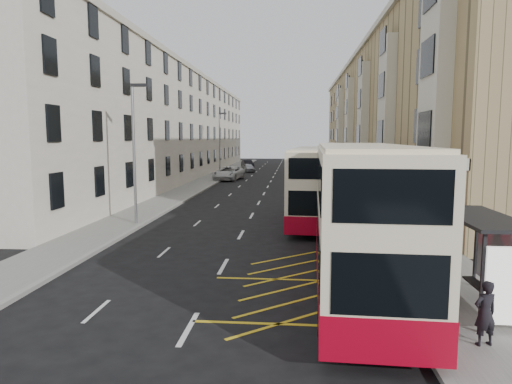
# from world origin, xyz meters

# --- Properties ---
(ground) EXTENTS (200.00, 200.00, 0.00)m
(ground) POSITION_xyz_m (0.00, 0.00, 0.00)
(ground) COLOR black
(ground) RESTS_ON ground
(pavement_right) EXTENTS (4.00, 120.00, 0.15)m
(pavement_right) POSITION_xyz_m (8.00, 30.00, 0.07)
(pavement_right) COLOR slate
(pavement_right) RESTS_ON ground
(pavement_left) EXTENTS (3.00, 120.00, 0.15)m
(pavement_left) POSITION_xyz_m (-7.50, 30.00, 0.07)
(pavement_left) COLOR slate
(pavement_left) RESTS_ON ground
(kerb_right) EXTENTS (0.25, 120.00, 0.15)m
(kerb_right) POSITION_xyz_m (6.00, 30.00, 0.07)
(kerb_right) COLOR gray
(kerb_right) RESTS_ON ground
(kerb_left) EXTENTS (0.25, 120.00, 0.15)m
(kerb_left) POSITION_xyz_m (-6.00, 30.00, 0.07)
(kerb_left) COLOR gray
(kerb_left) RESTS_ON ground
(road_markings) EXTENTS (10.00, 110.00, 0.01)m
(road_markings) POSITION_xyz_m (0.00, 45.00, 0.01)
(road_markings) COLOR silver
(road_markings) RESTS_ON ground
(terrace_right) EXTENTS (10.75, 79.00, 15.25)m
(terrace_right) POSITION_xyz_m (14.88, 45.38, 7.52)
(terrace_right) COLOR tan
(terrace_right) RESTS_ON ground
(terrace_left) EXTENTS (9.18, 79.00, 13.25)m
(terrace_left) POSITION_xyz_m (-13.43, 45.50, 6.52)
(terrace_left) COLOR silver
(terrace_left) RESTS_ON ground
(bus_shelter) EXTENTS (1.65, 4.25, 2.70)m
(bus_shelter) POSITION_xyz_m (8.34, -0.39, 2.14)
(bus_shelter) COLOR black
(bus_shelter) RESTS_ON pavement_right
(guard_railing) EXTENTS (0.06, 6.56, 1.01)m
(guard_railing) POSITION_xyz_m (6.25, 5.75, 0.86)
(guard_railing) COLOR #B2141D
(guard_railing) RESTS_ON pavement_right
(street_lamp_near) EXTENTS (0.93, 0.18, 8.00)m
(street_lamp_near) POSITION_xyz_m (-6.35, 12.00, 4.64)
(street_lamp_near) COLOR slate
(street_lamp_near) RESTS_ON pavement_left
(street_lamp_far) EXTENTS (0.93, 0.18, 8.00)m
(street_lamp_far) POSITION_xyz_m (-6.35, 42.00, 4.64)
(street_lamp_far) COLOR slate
(street_lamp_far) RESTS_ON pavement_left
(double_decker_front) EXTENTS (3.31, 12.32, 4.87)m
(double_decker_front) POSITION_xyz_m (5.00, 1.77, 2.48)
(double_decker_front) COLOR #F4E4BE
(double_decker_front) RESTS_ON ground
(double_decker_rear) EXTENTS (3.49, 11.44, 4.49)m
(double_decker_rear) POSITION_xyz_m (4.04, 14.07, 2.29)
(double_decker_rear) COLOR #F4E4BE
(double_decker_rear) RESTS_ON ground
(litter_bin) EXTENTS (0.64, 0.64, 1.05)m
(litter_bin) POSITION_xyz_m (6.36, -1.93, 0.70)
(litter_bin) COLOR black
(litter_bin) RESTS_ON pavement_right
(pedestrian_near) EXTENTS (0.66, 0.53, 1.59)m
(pedestrian_near) POSITION_xyz_m (7.36, -2.66, 0.95)
(pedestrian_near) COLOR black
(pedestrian_near) RESTS_ON pavement_right
(pedestrian_mid) EXTENTS (0.94, 0.86, 1.55)m
(pedestrian_mid) POSITION_xyz_m (7.42, 3.78, 0.92)
(pedestrian_mid) COLOR black
(pedestrian_mid) RESTS_ON pavement_right
(pedestrian_far) EXTENTS (1.22, 0.84, 1.93)m
(pedestrian_far) POSITION_xyz_m (6.57, 2.45, 1.12)
(pedestrian_far) COLOR black
(pedestrian_far) RESTS_ON pavement_right
(white_van) EXTENTS (3.63, 6.38, 1.68)m
(white_van) POSITION_xyz_m (-5.20, 41.27, 0.84)
(white_van) COLOR silver
(white_van) RESTS_ON ground
(car_silver) EXTENTS (2.68, 4.02, 1.27)m
(car_silver) POSITION_xyz_m (-4.17, 54.67, 0.64)
(car_silver) COLOR #9FA1A7
(car_silver) RESTS_ON ground
(car_dark) EXTENTS (2.71, 4.46, 1.39)m
(car_dark) POSITION_xyz_m (-5.20, 63.40, 0.69)
(car_dark) COLOR black
(car_dark) RESTS_ON ground
(car_red) EXTENTS (3.00, 5.11, 1.39)m
(car_red) POSITION_xyz_m (5.20, 64.38, 0.69)
(car_red) COLOR maroon
(car_red) RESTS_ON ground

